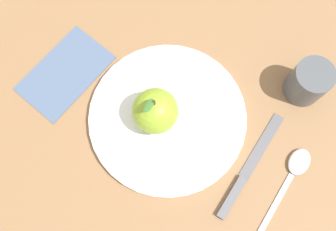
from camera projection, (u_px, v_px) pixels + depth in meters
ground_plane at (173, 127)px, 0.64m from camera, size 2.40×2.40×0.00m
dinner_plate at (168, 117)px, 0.64m from camera, size 0.27×0.27×0.01m
apple at (155, 111)px, 0.60m from camera, size 0.08×0.08×0.09m
cup at (309, 81)px, 0.62m from camera, size 0.07×0.07×0.07m
knife at (245, 174)px, 0.62m from camera, size 0.20×0.09×0.01m
spoon at (294, 171)px, 0.62m from camera, size 0.17×0.08×0.01m
linen_napkin at (65, 73)px, 0.67m from camera, size 0.18×0.14×0.00m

